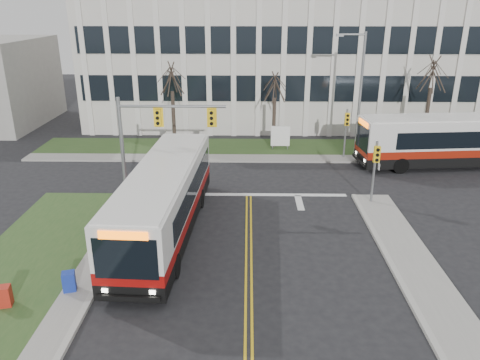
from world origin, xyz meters
name	(u,v)px	position (x,y,z in m)	size (l,w,h in m)	color
ground	(249,264)	(0.00, 0.00, 0.00)	(120.00, 120.00, 0.00)	black
sidewalk_west	(52,334)	(-7.00, -5.00, 0.07)	(1.20, 26.00, 0.14)	#9E9B93
sidewalk_east	(463,339)	(7.50, -5.00, 0.07)	(2.00, 26.00, 0.14)	#9E9B93
sidewalk_cross	(315,159)	(5.00, 15.20, 0.07)	(44.00, 1.60, 0.14)	#9E9B93
building_lawn	(310,148)	(5.00, 18.00, 0.06)	(44.00, 5.00, 0.12)	#2D4D21
office_building	(299,57)	(5.00, 30.00, 6.00)	(40.00, 16.00, 12.00)	beige
mast_arm_signal	(150,132)	(-5.62, 7.16, 4.26)	(6.11, 0.38, 6.20)	slate
signal_pole_near	(375,164)	(7.20, 6.90, 2.50)	(0.34, 0.39, 3.80)	slate
signal_pole_far	(346,127)	(7.20, 15.40, 2.50)	(0.34, 0.39, 3.80)	slate
streetlight	(358,89)	(8.03, 16.20, 5.19)	(2.15, 0.25, 9.20)	slate
directory_sign	(280,136)	(2.50, 17.50, 1.17)	(1.50, 0.12, 2.00)	slate
tree_left	(172,80)	(-6.00, 18.00, 5.51)	(1.80, 1.80, 7.70)	#42352B
tree_mid	(275,88)	(2.00, 18.20, 4.88)	(1.80, 1.80, 6.82)	#42352B
tree_right	(432,75)	(14.00, 18.00, 5.91)	(1.80, 1.80, 8.25)	#42352B
bus_main	(165,202)	(-4.24, 3.05, 1.73)	(2.82, 13.01, 3.47)	silver
bus_cross	(453,142)	(14.57, 14.00, 1.77)	(2.88, 13.31, 3.55)	silver
newspaper_box_blue	(69,283)	(-7.27, -2.37, 0.47)	(0.50, 0.45, 0.95)	navy
newspaper_box_red	(5,297)	(-9.40, -3.41, 0.47)	(0.50, 0.45, 0.95)	#AD2316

